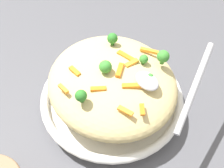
# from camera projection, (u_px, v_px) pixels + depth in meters

# --- Properties ---
(ground_plane) EXTENTS (2.40, 2.40, 0.00)m
(ground_plane) POSITION_uv_depth(u_px,v_px,m) (112.00, 104.00, 0.67)
(ground_plane) COLOR #4C4C51
(serving_bowl) EXTENTS (0.34, 0.34, 0.04)m
(serving_bowl) POSITION_uv_depth(u_px,v_px,m) (112.00, 99.00, 0.65)
(serving_bowl) COLOR white
(serving_bowl) RESTS_ON ground_plane
(pasta_mound) EXTENTS (0.31, 0.28, 0.09)m
(pasta_mound) POSITION_uv_depth(u_px,v_px,m) (112.00, 82.00, 0.61)
(pasta_mound) COLOR #D1BA7A
(pasta_mound) RESTS_ON serving_bowl
(carrot_piece_0) EXTENTS (0.01, 0.03, 0.01)m
(carrot_piece_0) POSITION_uv_depth(u_px,v_px,m) (132.00, 63.00, 0.58)
(carrot_piece_0) COLOR orange
(carrot_piece_0) RESTS_ON pasta_mound
(carrot_piece_1) EXTENTS (0.04, 0.02, 0.01)m
(carrot_piece_1) POSITION_uv_depth(u_px,v_px,m) (126.00, 56.00, 0.59)
(carrot_piece_1) COLOR orange
(carrot_piece_1) RESTS_ON pasta_mound
(carrot_piece_2) EXTENTS (0.03, 0.02, 0.01)m
(carrot_piece_2) POSITION_uv_depth(u_px,v_px,m) (142.00, 110.00, 0.51)
(carrot_piece_2) COLOR orange
(carrot_piece_2) RESTS_ON pasta_mound
(carrot_piece_3) EXTENTS (0.03, 0.04, 0.01)m
(carrot_piece_3) POSITION_uv_depth(u_px,v_px,m) (132.00, 86.00, 0.54)
(carrot_piece_3) COLOR orange
(carrot_piece_3) RESTS_ON pasta_mound
(carrot_piece_4) EXTENTS (0.03, 0.01, 0.01)m
(carrot_piece_4) POSITION_uv_depth(u_px,v_px,m) (75.00, 71.00, 0.57)
(carrot_piece_4) COLOR orange
(carrot_piece_4) RESTS_ON pasta_mound
(carrot_piece_5) EXTENTS (0.04, 0.03, 0.01)m
(carrot_piece_5) POSITION_uv_depth(u_px,v_px,m) (149.00, 51.00, 0.61)
(carrot_piece_5) COLOR orange
(carrot_piece_5) RESTS_ON pasta_mound
(carrot_piece_6) EXTENTS (0.03, 0.02, 0.01)m
(carrot_piece_6) POSITION_uv_depth(u_px,v_px,m) (125.00, 111.00, 0.51)
(carrot_piece_6) COLOR orange
(carrot_piece_6) RESTS_ON pasta_mound
(carrot_piece_7) EXTENTS (0.02, 0.03, 0.01)m
(carrot_piece_7) POSITION_uv_depth(u_px,v_px,m) (98.00, 89.00, 0.54)
(carrot_piece_7) COLOR orange
(carrot_piece_7) RESTS_ON pasta_mound
(carrot_piece_8) EXTENTS (0.03, 0.03, 0.01)m
(carrot_piece_8) POSITION_uv_depth(u_px,v_px,m) (120.00, 70.00, 0.56)
(carrot_piece_8) COLOR orange
(carrot_piece_8) RESTS_ON pasta_mound
(carrot_piece_9) EXTENTS (0.03, 0.01, 0.01)m
(carrot_piece_9) POSITION_uv_depth(u_px,v_px,m) (63.00, 89.00, 0.54)
(carrot_piece_9) COLOR orange
(carrot_piece_9) RESTS_ON pasta_mound
(broccoli_floret_0) EXTENTS (0.02, 0.02, 0.03)m
(broccoli_floret_0) POSITION_uv_depth(u_px,v_px,m) (112.00, 39.00, 0.61)
(broccoli_floret_0) COLOR #296820
(broccoli_floret_0) RESTS_ON pasta_mound
(broccoli_floret_1) EXTENTS (0.03, 0.03, 0.03)m
(broccoli_floret_1) POSITION_uv_depth(u_px,v_px,m) (163.00, 57.00, 0.57)
(broccoli_floret_1) COLOR #377928
(broccoli_floret_1) RESTS_ON pasta_mound
(broccoli_floret_2) EXTENTS (0.02, 0.02, 0.02)m
(broccoli_floret_2) POSITION_uv_depth(u_px,v_px,m) (150.00, 78.00, 0.55)
(broccoli_floret_2) COLOR #377928
(broccoli_floret_2) RESTS_ON pasta_mound
(broccoli_floret_3) EXTENTS (0.02, 0.02, 0.02)m
(broccoli_floret_3) POSITION_uv_depth(u_px,v_px,m) (144.00, 59.00, 0.58)
(broccoli_floret_3) COLOR #377928
(broccoli_floret_3) RESTS_ON pasta_mound
(broccoli_floret_4) EXTENTS (0.02, 0.02, 0.03)m
(broccoli_floret_4) POSITION_uv_depth(u_px,v_px,m) (81.00, 96.00, 0.51)
(broccoli_floret_4) COLOR #296820
(broccoli_floret_4) RESTS_ON pasta_mound
(broccoli_floret_5) EXTENTS (0.03, 0.03, 0.03)m
(broccoli_floret_5) POSITION_uv_depth(u_px,v_px,m) (106.00, 68.00, 0.55)
(broccoli_floret_5) COLOR #377928
(broccoli_floret_5) RESTS_ON pasta_mound
(serving_spoon) EXTENTS (0.16, 0.17, 0.08)m
(serving_spoon) POSITION_uv_depth(u_px,v_px,m) (165.00, 83.00, 0.52)
(serving_spoon) COLOR #B7B7BC
(serving_spoon) RESTS_ON pasta_mound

